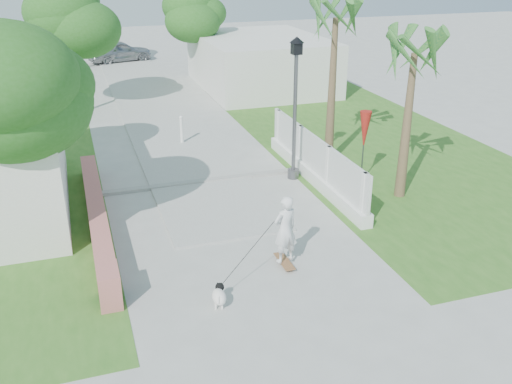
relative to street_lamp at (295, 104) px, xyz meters
name	(u,v)px	position (x,y,z in m)	size (l,w,h in m)	color
ground	(263,281)	(-2.90, -5.50, -2.43)	(90.00, 90.00, 0.00)	#B7B7B2
path_strip	(141,86)	(-2.90, 14.50, -2.40)	(3.20, 36.00, 0.06)	#B7B7B2
curb	(201,182)	(-2.90, 0.50, -2.38)	(6.50, 0.25, 0.10)	#999993
grass_right	(369,142)	(4.10, 2.50, -2.42)	(8.00, 20.00, 0.01)	#346921
pink_wall	(98,222)	(-6.20, -1.95, -2.11)	(0.45, 8.20, 0.80)	#C27063
lattice_fence	(314,166)	(0.50, -0.50, -1.88)	(0.35, 7.00, 1.50)	white
building_right	(260,62)	(3.10, 12.50, -1.13)	(6.00, 8.00, 2.60)	silver
street_lamp	(295,104)	(0.00, 0.00, 0.00)	(0.44, 0.44, 4.44)	#59595E
bollard	(182,129)	(-2.70, 4.50, -1.84)	(0.14, 0.14, 1.09)	white
patio_umbrella	(365,131)	(1.90, -1.00, -0.74)	(0.36, 0.36, 2.30)	#59595E
tree_left_near	(27,97)	(-7.38, -2.52, 1.40)	(3.60, 3.60, 5.28)	#4C3826
tree_left_mid	(0,68)	(-8.38, 2.98, 1.07)	(3.20, 3.20, 4.85)	#4C3826
tree_path_left	(76,23)	(-5.88, 10.48, 1.39)	(3.40, 3.40, 5.23)	#4C3826
tree_path_right	(198,16)	(0.32, 14.48, 1.07)	(3.00, 3.00, 4.79)	#4C3826
tree_path_far	(73,3)	(-5.68, 20.48, 1.39)	(3.20, 3.20, 5.17)	#4C3826
palm_far	(335,28)	(1.70, 1.00, 2.06)	(1.80, 1.80, 5.30)	brown
palm_near	(414,62)	(2.50, -2.30, 1.53)	(1.80, 1.80, 4.70)	brown
skateboarder	(256,248)	(-3.02, -5.32, -1.65)	(2.22, 1.36, 1.74)	#95613B
dog	(219,295)	(-4.06, -6.10, -2.19)	(0.41, 0.61, 0.44)	white
parked_car	(119,51)	(-3.18, 22.06, -1.75)	(1.59, 3.96, 1.35)	#B0B4B8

